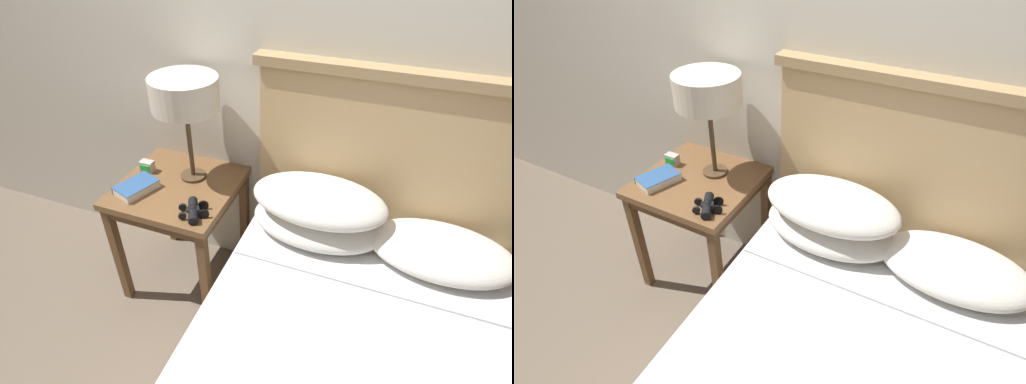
# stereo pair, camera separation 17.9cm
# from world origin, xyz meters

# --- Properties ---
(wall_back) EXTENTS (8.00, 0.06, 2.60)m
(wall_back) POSITION_xyz_m (0.00, 1.04, 1.30)
(wall_back) COLOR beige
(wall_back) RESTS_ON ground_plane
(nightstand) EXTENTS (0.58, 0.58, 0.68)m
(nightstand) POSITION_xyz_m (-0.51, 0.72, 0.59)
(nightstand) COLOR brown
(nightstand) RESTS_ON ground_plane
(table_lamp) EXTENTS (0.32, 0.32, 0.53)m
(table_lamp) POSITION_xyz_m (-0.47, 0.81, 1.12)
(table_lamp) COLOR #4C3823
(table_lamp) RESTS_ON nightstand
(book_on_nightstand) EXTENTS (0.19, 0.23, 0.04)m
(book_on_nightstand) POSITION_xyz_m (-0.67, 0.60, 0.70)
(book_on_nightstand) COLOR silver
(book_on_nightstand) RESTS_ON nightstand
(binoculars_pair) EXTENTS (0.16, 0.16, 0.05)m
(binoculars_pair) POSITION_xyz_m (-0.32, 0.54, 0.70)
(binoculars_pair) COLOR black
(binoculars_pair) RESTS_ON nightstand
(alarm_clock) EXTENTS (0.07, 0.05, 0.06)m
(alarm_clock) POSITION_xyz_m (-0.72, 0.77, 0.71)
(alarm_clock) COLOR #B7B2A8
(alarm_clock) RESTS_ON nightstand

